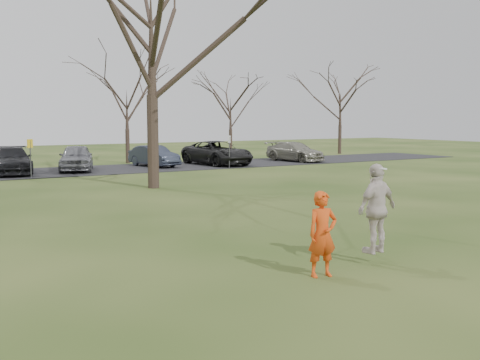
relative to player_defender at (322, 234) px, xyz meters
name	(u,v)px	position (x,y,z in m)	size (l,w,h in m)	color
ground	(337,267)	(0.70, 0.37, -0.86)	(120.00, 120.00, 0.00)	#1E380F
parking_strip	(57,172)	(0.70, 25.37, -0.84)	(62.00, 6.50, 0.04)	black
player_defender	(322,234)	(0.00, 0.00, 0.00)	(0.63, 0.41, 1.72)	#D44311
car_3	(11,160)	(-1.78, 25.32, -0.07)	(2.12, 5.21, 1.51)	black
car_4	(76,158)	(1.88, 25.37, -0.04)	(1.85, 4.61, 1.57)	slate
car_5	(154,156)	(7.04, 25.84, -0.14)	(1.44, 4.13, 1.36)	#2C3243
car_6	(217,153)	(11.28, 25.02, -0.02)	(2.64, 5.74, 1.59)	black
car_7	(295,152)	(17.68, 24.84, -0.12)	(1.96, 4.81, 1.40)	gray
catching_play	(377,208)	(1.63, 0.18, 0.36)	(1.20, 0.63, 1.95)	beige
sign_yellow	(30,151)	(-1.30, 22.37, 0.59)	(0.35, 0.35, 2.08)	#47474C
sign_white	(229,146)	(10.70, 22.37, 0.59)	(0.35, 0.35, 2.08)	#47474C
big_tree	(151,31)	(2.70, 15.37, 6.14)	(9.00, 9.00, 14.00)	#352821
small_tree_row	(102,108)	(5.09, 30.43, 3.03)	(55.00, 5.90, 8.50)	#352821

